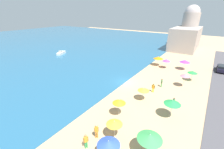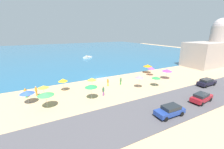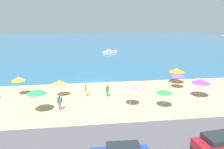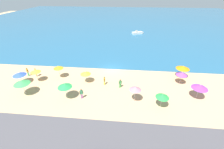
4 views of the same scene
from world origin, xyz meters
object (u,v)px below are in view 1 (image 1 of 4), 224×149
Objects in this scene: beach_umbrella_8 at (150,137)px; bather_4 at (174,102)px; beach_umbrella_4 at (185,75)px; bather_2 at (86,141)px; beach_umbrella_3 at (114,123)px; bather_0 at (153,87)px; beach_umbrella_5 at (144,89)px; beach_umbrella_6 at (119,101)px; beach_umbrella_10 at (193,72)px; bather_1 at (162,82)px; skiff_nearshore at (61,53)px; bather_3 at (96,130)px; beach_umbrella_7 at (172,102)px; beach_umbrella_9 at (109,143)px; parked_car_2 at (221,68)px; beach_umbrella_2 at (166,60)px; beach_umbrella_1 at (185,61)px; harbor_fortress at (187,34)px; beach_umbrella_0 at (158,58)px.

bather_4 is (9.25, -0.13, -1.27)m from beach_umbrella_8.
beach_umbrella_4 is 1.51× the size of bather_2.
bather_0 is at bearing 0.14° from beach_umbrella_3.
beach_umbrella_5 is 1.37× the size of bather_0.
beach_umbrella_10 is at bearing -19.91° from beach_umbrella_6.
skiff_nearshore is (4.58, 34.18, -0.45)m from bather_1.
bather_3 is at bearing 151.76° from bather_4.
beach_umbrella_7 reaches higher than beach_umbrella_4.
beach_umbrella_9 is at bearing 171.41° from beach_umbrella_4.
beach_umbrella_6 reaches higher than parked_car_2.
beach_umbrella_2 reaches higher than skiff_nearshore.
beach_umbrella_6 reaches higher than bather_3.
bather_2 is (-11.67, 1.14, -0.91)m from beach_umbrella_5.
beach_umbrella_6 is at bearing -179.91° from beach_umbrella_2.
bather_3 is (-22.16, 6.32, -0.87)m from beach_umbrella_10.
beach_umbrella_8 is 1.41× the size of bather_3.
parked_car_2 is (31.59, -11.27, -0.17)m from bather_3.
beach_umbrella_1 is 9.72m from beach_umbrella_4.
bather_0 is 0.91× the size of bather_2.
beach_umbrella_9 is at bearing -122.50° from skiff_nearshore.
beach_umbrella_5 is 6.30m from bather_1.
harbor_fortress is at bearing 0.72° from beach_umbrella_2.
beach_umbrella_1 is at bearing -8.86° from bather_0.
beach_umbrella_1 is 1.54× the size of bather_0.
beach_umbrella_3 is at bearing 21.42° from beach_umbrella_9.
beach_umbrella_9 reaches higher than bather_4.
beach_umbrella_5 is 0.85× the size of beach_umbrella_8.
beach_umbrella_7 is 9.97m from beach_umbrella_9.
beach_umbrella_3 is at bearing -177.83° from harbor_fortress.
bather_1 is at bearing 145.20° from beach_umbrella_10.
parked_car_2 is at bearing -15.00° from bather_4.
beach_umbrella_10 is 1.20× the size of bather_3.
bather_1 is 0.36× the size of parked_car_2.
beach_umbrella_1 is at bearing -84.65° from beach_umbrella_0.
beach_umbrella_5 reaches higher than bather_4.
bather_4 is (12.08, -5.63, -0.01)m from bather_2.
bather_4 is (-16.16, -5.65, -1.05)m from beach_umbrella_2.
beach_umbrella_4 is 1.46× the size of bather_3.
beach_umbrella_0 is 12.19m from bather_1.
beach_umbrella_7 is (-19.88, -1.97, 0.23)m from beach_umbrella_1.
bather_0 reaches higher than skiff_nearshore.
beach_umbrella_7 is 1.67× the size of bather_1.
beach_umbrella_10 is at bearing -12.24° from beach_umbrella_4.
beach_umbrella_2 is 1.06× the size of beach_umbrella_9.
parked_car_2 is 44.65m from skiff_nearshore.
bather_3 is (-13.39, 1.55, 0.13)m from bather_0.
beach_umbrella_1 is 29.32m from beach_umbrella_9.
bather_2 reaches higher than bather_4.
beach_umbrella_10 is 1.36× the size of bather_1.
bather_4 reaches higher than parked_car_2.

